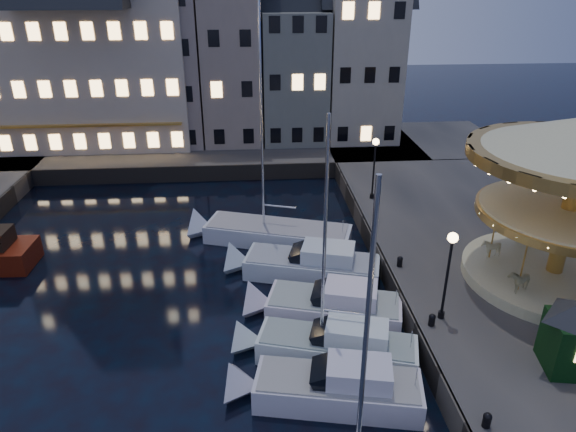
{
  "coord_description": "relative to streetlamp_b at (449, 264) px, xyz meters",
  "views": [
    {
      "loc": [
        -0.95,
        -16.97,
        14.87
      ],
      "look_at": [
        1.0,
        8.0,
        3.2
      ],
      "focal_mm": 32.0,
      "sensor_mm": 36.0,
      "label": 1
    }
  ],
  "objects": [
    {
      "name": "ground",
      "position": [
        -7.2,
        -1.0,
        -4.02
      ],
      "size": [
        160.0,
        160.0,
        0.0
      ],
      "primitive_type": "plane",
      "color": "black",
      "rests_on": "ground"
    },
    {
      "name": "quay_east",
      "position": [
        6.8,
        5.0,
        -3.37
      ],
      "size": [
        16.0,
        56.0,
        1.3
      ],
      "primitive_type": "cube",
      "color": "#474442",
      "rests_on": "ground"
    },
    {
      "name": "quay_north",
      "position": [
        -15.2,
        27.0,
        -3.37
      ],
      "size": [
        44.0,
        12.0,
        1.3
      ],
      "primitive_type": "cube",
      "color": "#474442",
      "rests_on": "ground"
    },
    {
      "name": "quaywall_e",
      "position": [
        -1.2,
        5.0,
        -3.37
      ],
      "size": [
        0.15,
        44.0,
        1.3
      ],
      "primitive_type": "cube",
      "color": "#47423A",
      "rests_on": "ground"
    },
    {
      "name": "quaywall_n",
      "position": [
        -13.2,
        21.0,
        -3.37
      ],
      "size": [
        48.0,
        0.15,
        1.3
      ],
      "primitive_type": "cube",
      "color": "#47423A",
      "rests_on": "ground"
    },
    {
      "name": "streetlamp_b",
      "position": [
        0.0,
        0.0,
        0.0
      ],
      "size": [
        0.44,
        0.44,
        4.17
      ],
      "color": "black",
      "rests_on": "quay_east"
    },
    {
      "name": "streetlamp_c",
      "position": [
        0.0,
        13.5,
        0.0
      ],
      "size": [
        0.44,
        0.44,
        4.17
      ],
      "color": "black",
      "rests_on": "quay_east"
    },
    {
      "name": "bollard_a",
      "position": [
        -0.6,
        -6.0,
        -2.41
      ],
      "size": [
        0.3,
        0.3,
        0.57
      ],
      "color": "black",
      "rests_on": "quay_east"
    },
    {
      "name": "bollard_b",
      "position": [
        -0.6,
        -0.5,
        -2.41
      ],
      "size": [
        0.3,
        0.3,
        0.57
      ],
      "color": "black",
      "rests_on": "quay_east"
    },
    {
      "name": "bollard_c",
      "position": [
        -0.6,
        4.5,
        -2.41
      ],
      "size": [
        0.3,
        0.3,
        0.57
      ],
      "color": "black",
      "rests_on": "quay_east"
    },
    {
      "name": "bollard_d",
      "position": [
        -0.6,
        10.0,
        -2.41
      ],
      "size": [
        0.3,
        0.3,
        0.57
      ],
      "color": "black",
      "rests_on": "quay_east"
    },
    {
      "name": "townhouse_na",
      "position": [
        -26.7,
        29.0,
        3.76
      ],
      "size": [
        5.5,
        8.0,
        12.8
      ],
      "color": "gray",
      "rests_on": "quay_north"
    },
    {
      "name": "townhouse_nb",
      "position": [
        -21.25,
        29.0,
        4.26
      ],
      "size": [
        6.16,
        8.0,
        13.8
      ],
      "color": "gray",
      "rests_on": "quay_north"
    },
    {
      "name": "townhouse_nc",
      "position": [
        -15.2,
        29.0,
        4.76
      ],
      "size": [
        6.82,
        8.0,
        14.8
      ],
      "color": "gray",
      "rests_on": "quay_north"
    },
    {
      "name": "townhouse_nd",
      "position": [
        -9.45,
        29.0,
        5.26
      ],
      "size": [
        5.5,
        8.0,
        15.8
      ],
      "color": "gray",
      "rests_on": "quay_north"
    },
    {
      "name": "townhouse_ne",
      "position": [
        -4.0,
        29.0,
        3.76
      ],
      "size": [
        6.16,
        8.0,
        12.8
      ],
      "color": "slate",
      "rests_on": "quay_north"
    },
    {
      "name": "townhouse_nf",
      "position": [
        2.05,
        29.0,
        4.26
      ],
      "size": [
        6.82,
        8.0,
        13.8
      ],
      "color": "#A69D8B",
      "rests_on": "quay_north"
    },
    {
      "name": "hotel_corner",
      "position": [
        -21.2,
        29.0,
        5.76
      ],
      "size": [
        17.6,
        9.0,
        16.8
      ],
      "color": "beige",
      "rests_on": "quay_north"
    },
    {
      "name": "motorboat_b",
      "position": [
        -5.51,
        -3.18,
        -3.38
      ],
      "size": [
        7.43,
        3.4,
        2.15
      ],
      "color": "silver",
      "rests_on": "ground"
    },
    {
      "name": "motorboat_c",
      "position": [
        -5.14,
        -0.77,
        -3.34
      ],
      "size": [
        7.71,
        3.85,
        10.26
      ],
      "color": "silver",
      "rests_on": "ground"
    },
    {
      "name": "motorboat_d",
      "position": [
        -4.8,
        2.14,
        -3.38
      ],
      "size": [
        7.39,
        4.12,
        2.15
      ],
      "color": "white",
      "rests_on": "ground"
    },
    {
      "name": "motorboat_e",
      "position": [
        -5.37,
        6.07,
        -3.37
      ],
      "size": [
        8.28,
        4.38,
        2.15
      ],
      "color": "silver",
      "rests_on": "ground"
    },
    {
      "name": "motorboat_f",
      "position": [
        -7.14,
        10.26,
        -3.49
      ],
      "size": [
        9.84,
        5.36,
        13.19
      ],
      "color": "silver",
      "rests_on": "ground"
    }
  ]
}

